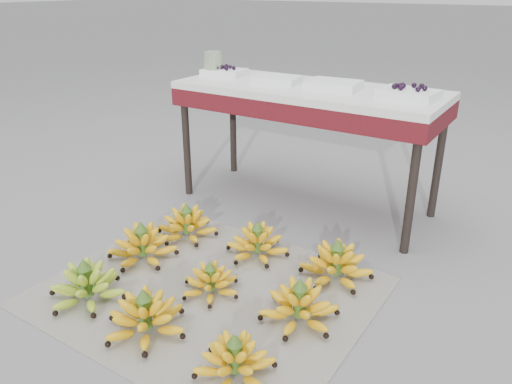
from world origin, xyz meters
The scene contains 17 objects.
ground centered at (0.00, 0.00, 0.00)m, with size 60.00×60.00×0.00m, color slate.
newspaper_mat centered at (-0.06, 0.05, 0.00)m, with size 1.25×1.05×0.01m, color beige.
bunch_front_left centered at (-0.42, -0.25, 0.07)m, with size 0.30×0.30×0.18m.
bunch_front_center centered at (-0.09, -0.27, 0.07)m, with size 0.34×0.34×0.18m.
bunch_front_right centered at (0.30, -0.28, 0.06)m, with size 0.34×0.34×0.16m.
bunch_mid_left centered at (-0.46, 0.10, 0.07)m, with size 0.37×0.37×0.19m.
bunch_mid_center centered at (-0.04, 0.05, 0.06)m, with size 0.30×0.30×0.15m.
bunch_mid_right centered at (0.34, 0.08, 0.07)m, with size 0.35×0.35×0.18m.
bunch_back_left centered at (-0.44, 0.37, 0.07)m, with size 0.33×0.33×0.18m.
bunch_back_center centered at (-0.05, 0.40, 0.06)m, with size 0.33×0.33×0.17m.
bunch_back_right centered at (0.33, 0.42, 0.07)m, with size 0.39×0.39×0.18m.
vendor_table centered at (-0.14, 1.04, 0.59)m, with size 1.39×0.55×0.67m.
tray_far_left centered at (-0.69, 1.06, 0.69)m, with size 0.25×0.20×0.06m.
tray_left centered at (-0.32, 1.02, 0.68)m, with size 0.25×0.20×0.04m.
tray_right centered at (0.00, 1.04, 0.69)m, with size 0.27×0.20×0.04m.
tray_far_right centered at (0.38, 1.02, 0.69)m, with size 0.27×0.21×0.07m.
glass_jar centered at (-0.75, 1.03, 0.73)m, with size 0.11×0.11×0.13m, color beige.
Camera 1 is at (1.03, -1.28, 1.16)m, focal length 35.00 mm.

